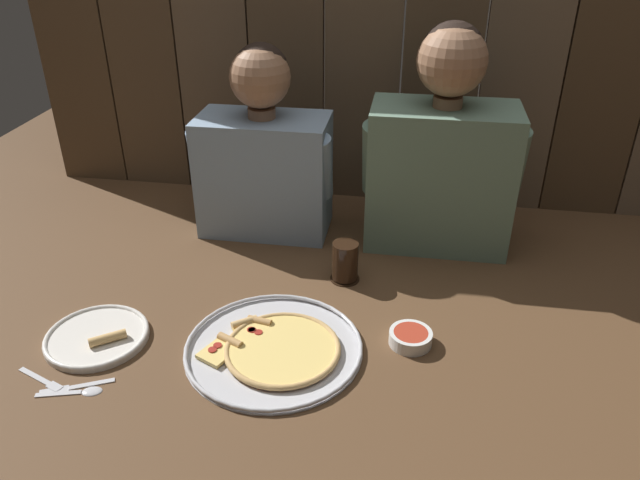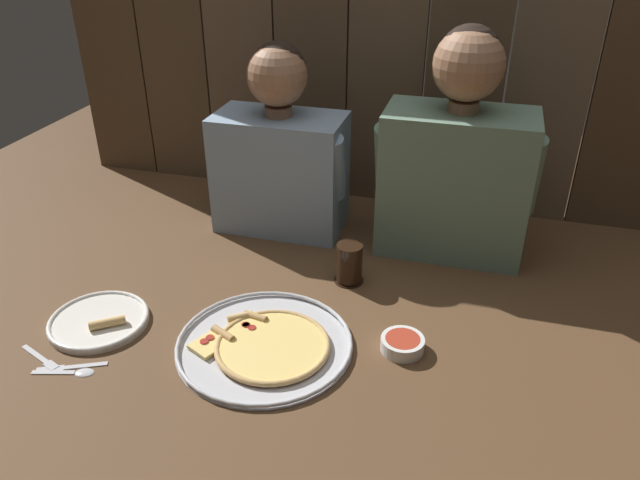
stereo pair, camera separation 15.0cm
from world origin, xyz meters
name	(u,v)px [view 1 (the left image)]	position (x,y,z in m)	size (l,w,h in m)	color
ground_plane	(326,324)	(0.00, 0.00, 0.00)	(3.20, 3.20, 0.00)	brown
pizza_tray	(275,347)	(-0.10, -0.12, 0.01)	(0.41, 0.41, 0.03)	silver
dinner_plate	(97,336)	(-0.53, -0.15, 0.01)	(0.24, 0.24, 0.03)	white
drinking_glass	(345,262)	(0.02, 0.21, 0.06)	(0.08, 0.08, 0.11)	black
dipping_bowl	(411,337)	(0.21, -0.04, 0.02)	(0.10, 0.10, 0.03)	white
table_fork	(42,380)	(-0.58, -0.30, 0.00)	(0.13, 0.06, 0.01)	silver
table_knife	(76,386)	(-0.50, -0.30, 0.00)	(0.15, 0.08, 0.01)	silver
table_spoon	(81,391)	(-0.48, -0.32, 0.00)	(0.14, 0.06, 0.01)	silver
diner_left	(264,153)	(-0.26, 0.47, 0.25)	(0.42, 0.21, 0.57)	#849EB7
diner_right	(443,152)	(0.26, 0.47, 0.29)	(0.45, 0.22, 0.64)	slate
wooden_backdrop_wall	(364,20)	(0.00, 0.75, 0.59)	(2.19, 0.03, 1.18)	#503C27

